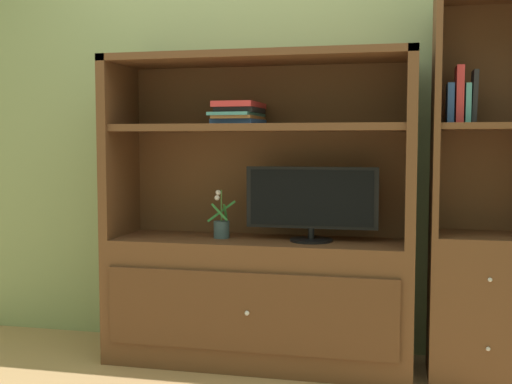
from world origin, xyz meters
TOP-DOWN VIEW (x-y plane):
  - painted_rear_wall at (0.00, 0.75)m, footprint 6.00×0.10m
  - media_console at (0.00, 0.41)m, footprint 1.58×0.48m
  - tv_monitor at (0.28, 0.39)m, footprint 0.67×0.22m
  - potted_plant at (-0.20, 0.40)m, footprint 0.15×0.08m
  - magazine_stack at (-0.10, 0.40)m, footprint 0.25×0.34m
  - bookshelf_tall at (1.12, 0.41)m, footprint 0.52×0.40m
  - upright_book_row at (1.00, 0.40)m, footprint 0.14×0.17m

SIDE VIEW (x-z plane):
  - media_console at x=0.00m, z-range -0.29..1.31m
  - bookshelf_tall at x=1.12m, z-range -0.33..1.54m
  - potted_plant at x=-0.20m, z-range 0.59..0.84m
  - tv_monitor at x=0.28m, z-range 0.66..1.04m
  - magazine_stack at x=-0.10m, z-range 1.25..1.36m
  - upright_book_row at x=1.00m, z-range 1.23..1.50m
  - painted_rear_wall at x=0.00m, z-range 0.00..2.80m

